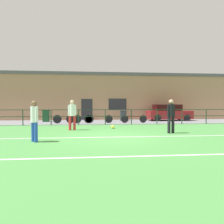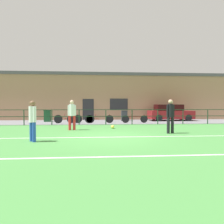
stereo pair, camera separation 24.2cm
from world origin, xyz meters
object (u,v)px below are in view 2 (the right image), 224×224
object	(u,v)px
bicycle_parked_3	(68,119)
bicycle_parked_4	(99,119)
player_goalkeeper	(170,114)
bicycle_parked_2	(135,119)
trash_bin_1	(124,116)
soccer_ball_match	(113,127)
bicycle_parked_0	(81,119)
player_winger	(33,118)
trash_bin_0	(47,116)
player_striker	(72,113)
parked_car_red	(170,113)

from	to	relation	value
bicycle_parked_3	bicycle_parked_4	world-z (taller)	bicycle_parked_3
player_goalkeeper	bicycle_parked_2	xyz separation A→B (m)	(-0.69, 6.22, -0.66)
trash_bin_1	bicycle_parked_2	bearing A→B (deg)	-75.87
soccer_ball_match	bicycle_parked_0	distance (m)	4.43
player_winger	trash_bin_0	world-z (taller)	player_winger
soccer_ball_match	bicycle_parked_2	size ratio (longest dim) A/B	0.10
soccer_ball_match	trash_bin_0	distance (m)	7.69
player_striker	bicycle_parked_3	distance (m)	4.50
bicycle_parked_4	trash_bin_1	world-z (taller)	trash_bin_1
bicycle_parked_4	bicycle_parked_0	bearing A→B (deg)	180.00
bicycle_parked_3	bicycle_parked_4	distance (m)	2.49
bicycle_parked_0	bicycle_parked_2	size ratio (longest dim) A/B	1.02
soccer_ball_match	bicycle_parked_3	xyz separation A→B (m)	(-3.29, 3.79, 0.26)
player_goalkeeper	soccer_ball_match	xyz separation A→B (m)	(-2.81, 2.44, -0.89)
player_striker	soccer_ball_match	size ratio (longest dim) A/B	8.11
player_striker	trash_bin_1	xyz separation A→B (m)	(4.02, 6.62, -0.49)
player_goalkeeper	player_winger	world-z (taller)	player_goalkeeper
player_winger	bicycle_parked_0	size ratio (longest dim) A/B	0.75
player_winger	bicycle_parked_4	world-z (taller)	player_winger
parked_car_red	bicycle_parked_4	bearing A→B (deg)	-160.90
parked_car_red	bicycle_parked_0	size ratio (longest dim) A/B	1.85
bicycle_parked_0	trash_bin_1	size ratio (longest dim) A/B	2.28
player_striker	bicycle_parked_4	xyz separation A→B (m)	(1.66, 4.38, -0.64)
player_goalkeeper	bicycle_parked_0	world-z (taller)	player_goalkeeper
parked_car_red	trash_bin_1	bearing A→B (deg)	-178.76
bicycle_parked_0	trash_bin_1	bearing A→B (deg)	30.28
player_goalkeeper	bicycle_parked_2	world-z (taller)	player_goalkeeper
soccer_ball_match	parked_car_red	size ratio (longest dim) A/B	0.05
player_striker	bicycle_parked_4	world-z (taller)	player_striker
parked_car_red	trash_bin_1	size ratio (longest dim) A/B	4.22
trash_bin_0	bicycle_parked_4	bearing A→B (deg)	-20.99
bicycle_parked_0	bicycle_parked_3	distance (m)	1.01
player_goalkeeper	bicycle_parked_2	distance (m)	6.30
bicycle_parked_4	player_goalkeeper	bearing A→B (deg)	-59.88
bicycle_parked_2	trash_bin_0	bearing A→B (deg)	166.88
bicycle_parked_0	bicycle_parked_4	world-z (taller)	bicycle_parked_0
soccer_ball_match	parked_car_red	world-z (taller)	parked_car_red
trash_bin_1	bicycle_parked_4	bearing A→B (deg)	-136.46
player_striker	bicycle_parked_2	xyz separation A→B (m)	(4.58, 4.38, -0.66)
player_winger	bicycle_parked_3	xyz separation A→B (m)	(0.27, 8.17, -0.56)
bicycle_parked_2	trash_bin_0	world-z (taller)	trash_bin_0
player_winger	trash_bin_1	size ratio (longest dim) A/B	1.70
player_striker	parked_car_red	size ratio (longest dim) A/B	0.43
bicycle_parked_0	bicycle_parked_4	size ratio (longest dim) A/B	0.95
soccer_ball_match	trash_bin_0	bearing A→B (deg)	133.98
player_winger	bicycle_parked_4	size ratio (longest dim) A/B	0.71
player_winger	bicycle_parked_2	bearing A→B (deg)	104.39
bicycle_parked_3	parked_car_red	bearing A→B (deg)	14.20
player_goalkeeper	trash_bin_1	xyz separation A→B (m)	(-1.25, 8.47, -0.49)
player_striker	player_winger	bearing A→B (deg)	65.10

